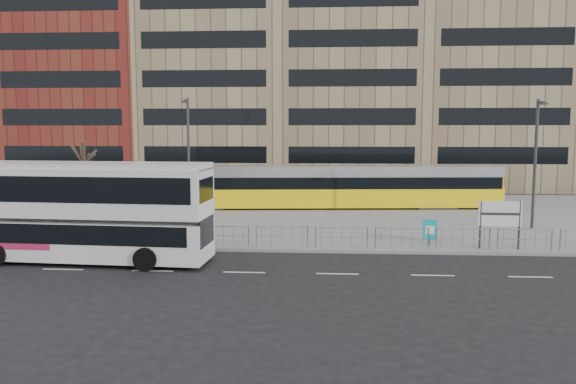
# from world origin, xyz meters

# --- Properties ---
(ground) EXTENTS (120.00, 120.00, 0.00)m
(ground) POSITION_xyz_m (0.00, 0.00, 0.00)
(ground) COLOR black
(ground) RESTS_ON ground
(plaza) EXTENTS (64.00, 24.00, 0.15)m
(plaza) POSITION_xyz_m (0.00, 12.00, 0.07)
(plaza) COLOR gray
(plaza) RESTS_ON ground
(kerb) EXTENTS (64.00, 0.25, 0.17)m
(kerb) POSITION_xyz_m (0.00, 0.05, 0.07)
(kerb) COLOR gray
(kerb) RESTS_ON ground
(building_row) EXTENTS (70.40, 18.40, 31.20)m
(building_row) POSITION_xyz_m (1.55, 34.27, 12.91)
(building_row) COLOR maroon
(building_row) RESTS_ON ground
(pedestrian_barrier) EXTENTS (32.07, 0.07, 1.10)m
(pedestrian_barrier) POSITION_xyz_m (2.00, 0.50, 0.98)
(pedestrian_barrier) COLOR #95989D
(pedestrian_barrier) RESTS_ON plaza
(road_markings) EXTENTS (62.00, 0.12, 0.01)m
(road_markings) POSITION_xyz_m (1.00, -4.00, 0.01)
(road_markings) COLOR white
(road_markings) RESTS_ON ground
(double_decker_bus) EXTENTS (11.62, 3.48, 4.59)m
(double_decker_bus) POSITION_xyz_m (-9.55, -2.50, 2.48)
(double_decker_bus) COLOR silver
(double_decker_bus) RESTS_ON ground
(tram) EXTENTS (27.07, 4.76, 3.18)m
(tram) POSITION_xyz_m (1.18, 14.70, 1.74)
(tram) COLOR yellow
(tram) RESTS_ON plaza
(station_sign) EXTENTS (2.09, 0.19, 2.40)m
(station_sign) POSITION_xyz_m (10.16, 0.80, 1.81)
(station_sign) COLOR #2D2D30
(station_sign) RESTS_ON plaza
(ad_panel) EXTENTS (0.71, 0.10, 1.32)m
(ad_panel) POSITION_xyz_m (6.86, 1.53, 0.92)
(ad_panel) COLOR #2D2D30
(ad_panel) RESTS_ON plaza
(pedestrian) EXTENTS (0.44, 0.61, 1.58)m
(pedestrian) POSITION_xyz_m (-10.57, 3.76, 0.94)
(pedestrian) COLOR black
(pedestrian) RESTS_ON plaza
(traffic_light_west) EXTENTS (0.19, 0.22, 3.10)m
(traffic_light_west) POSITION_xyz_m (-8.89, 0.50, 2.12)
(traffic_light_west) COLOR #2D2D30
(traffic_light_west) RESTS_ON plaza
(lamp_post_west) EXTENTS (0.45, 1.04, 8.05)m
(lamp_post_west) POSITION_xyz_m (-7.95, 10.92, 4.55)
(lamp_post_west) COLOR #2D2D30
(lamp_post_west) RESTS_ON plaza
(lamp_post_east) EXTENTS (0.45, 1.04, 7.69)m
(lamp_post_east) POSITION_xyz_m (13.94, 6.76, 4.37)
(lamp_post_east) COLOR #2D2D30
(lamp_post_east) RESTS_ON plaza
(bare_tree) EXTENTS (4.64, 4.64, 7.39)m
(bare_tree) POSITION_xyz_m (-14.29, 8.33, 5.42)
(bare_tree) COLOR #30231A
(bare_tree) RESTS_ON plaza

